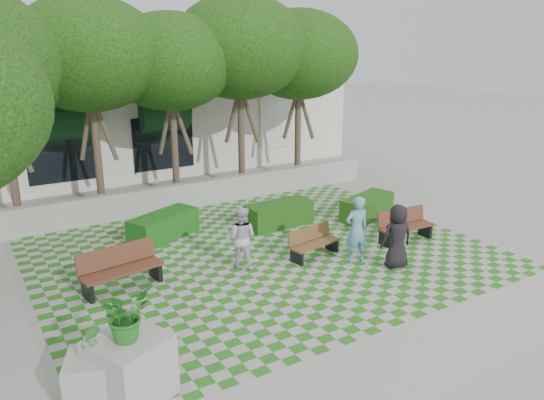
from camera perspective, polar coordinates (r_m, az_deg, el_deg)
ground at (r=14.07m, az=1.46°, el=-7.32°), size 90.00×90.00×0.00m
lawn at (r=14.84m, az=-0.64°, el=-5.93°), size 12.00×12.00×0.00m
sidewalk_south at (r=10.91m, az=15.50°, el=-15.79°), size 16.00×2.00×0.01m
retaining_wall at (r=19.09m, az=-8.67°, el=0.59°), size 15.00×0.36×0.90m
bench_east at (r=16.23m, az=14.08°, el=-2.74°), size 1.79×0.64×0.93m
bench_mid at (r=14.68m, az=4.47°, el=-4.61°), size 1.63×0.79×0.82m
bench_west at (r=13.32m, az=-15.97°, el=-7.15°), size 2.02×0.93×1.02m
hedge_east at (r=18.04m, az=10.20°, el=-0.73°), size 2.29×1.49×0.75m
hedge_midright at (r=16.99m, az=0.73°, el=-1.55°), size 2.23×0.99×0.76m
hedge_midleft at (r=16.27m, az=-11.57°, el=-2.76°), size 2.36×1.70×0.77m
planter_front at (r=9.38m, az=-15.12°, el=-15.81°), size 1.48×1.48×2.00m
planter_back at (r=9.61m, az=-18.50°, el=-17.60°), size 1.13×1.13×1.45m
person_blue at (r=14.29m, az=9.08°, el=-3.15°), size 0.74×0.55×1.84m
person_dark at (r=14.18m, az=13.32°, el=-3.84°), size 0.94×0.72×1.71m
person_white at (r=13.83m, az=-3.33°, el=-4.04°), size 1.02×1.01×1.66m
tree_row at (r=17.47m, az=-14.86°, el=14.48°), size 17.70×13.40×7.41m
building at (r=26.26m, az=-13.82°, el=9.41°), size 18.00×8.92×5.15m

